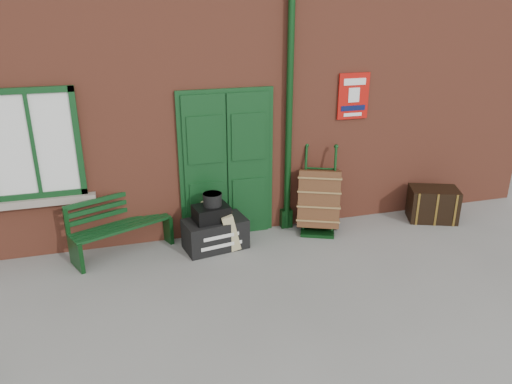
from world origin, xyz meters
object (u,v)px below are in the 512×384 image
object	(u,v)px
bench	(119,224)
porter_trolley	(319,199)
dark_trunk	(433,204)
houdini_trunk	(215,234)

from	to	relation	value
bench	porter_trolley	size ratio (longest dim) A/B	1.12
porter_trolley	dark_trunk	bearing A→B (deg)	17.98
bench	porter_trolley	xyz separation A→B (m)	(3.03, -0.09, 0.07)
bench	dark_trunk	world-z (taller)	bench
houdini_trunk	dark_trunk	world-z (taller)	dark_trunk
houdini_trunk	porter_trolley	size ratio (longest dim) A/B	0.68
houdini_trunk	dark_trunk	size ratio (longest dim) A/B	1.18
bench	dark_trunk	distance (m)	5.00
porter_trolley	houdini_trunk	bearing A→B (deg)	-150.87
porter_trolley	dark_trunk	world-z (taller)	porter_trolley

